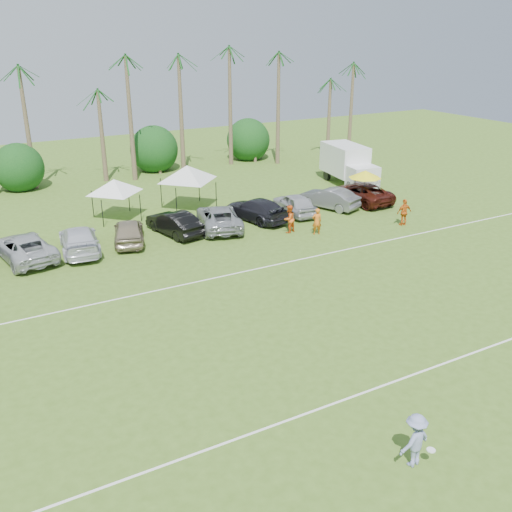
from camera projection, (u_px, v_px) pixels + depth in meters
ground at (386, 430)px, 18.85m from camera, size 120.00×120.00×0.00m
field_lines at (266, 327)px, 25.35m from camera, size 80.00×12.10×0.01m
palm_tree_4 at (35, 95)px, 45.17m from camera, size 2.40×2.40×8.90m
palm_tree_5 at (84, 82)px, 46.65m from camera, size 2.40×2.40×9.90m
palm_tree_6 at (131, 69)px, 48.13m from camera, size 2.40×2.40×10.90m
palm_tree_7 at (175, 57)px, 49.61m from camera, size 2.40×2.40×11.90m
palm_tree_8 at (227, 86)px, 52.82m from camera, size 2.40×2.40×8.90m
palm_tree_9 at (273, 74)px, 54.74m from camera, size 2.40×2.40×9.90m
palm_tree_10 at (317, 63)px, 56.67m from camera, size 2.40×2.40×10.90m
palm_tree_11 at (349, 53)px, 58.16m from camera, size 2.40×2.40×11.90m
bush_tree_1 at (17, 166)px, 47.19m from camera, size 4.00×4.00×4.00m
bush_tree_2 at (155, 152)px, 52.59m from camera, size 4.00×4.00×4.00m
bush_tree_3 at (250, 142)px, 57.08m from camera, size 4.00×4.00×4.00m
sideline_player_a at (317, 221)px, 36.56m from camera, size 0.72×0.57×1.74m
sideline_player_b at (289, 219)px, 36.87m from camera, size 1.06×0.93×1.83m
sideline_player_c at (404, 212)px, 38.22m from camera, size 1.12×0.58×1.82m
box_truck at (349, 164)px, 47.98m from camera, size 3.33×6.63×3.27m
canopy_tent_left at (114, 179)px, 38.84m from camera, size 4.06×4.06×3.29m
canopy_tent_right at (187, 165)px, 40.81m from camera, size 4.70×4.70×3.81m
market_umbrella at (365, 174)px, 41.89m from camera, size 2.42×2.42×2.70m
frisbee_player at (415, 440)px, 17.05m from camera, size 1.21×0.83×1.78m
parked_car_2 at (24, 247)px, 32.50m from camera, size 3.33×5.77×1.51m
parked_car_3 at (79, 240)px, 33.71m from camera, size 2.80×5.45×1.51m
parked_car_4 at (129, 231)px, 35.12m from camera, size 2.99×4.77×1.51m
parked_car_5 at (174, 223)px, 36.60m from camera, size 2.51×4.83×1.51m
parked_car_6 at (219, 217)px, 37.69m from camera, size 3.91×5.93×1.51m
parked_car_7 at (256, 209)px, 39.36m from camera, size 3.21×5.56×1.51m
parked_car_8 at (295, 204)px, 40.61m from camera, size 2.18×4.59×1.51m
parked_car_9 at (329, 198)px, 42.01m from camera, size 3.17×4.86×1.51m
parked_car_10 at (361, 193)px, 43.39m from camera, size 2.73×5.55×1.51m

